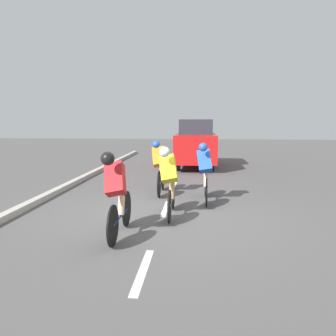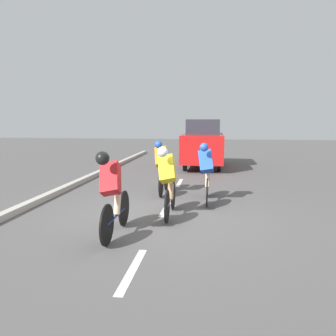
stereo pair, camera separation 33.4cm
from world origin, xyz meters
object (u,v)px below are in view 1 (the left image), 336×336
object	(u,v)px
cyclist_orange	(160,167)
cyclist_blue	(205,171)
support_car	(196,143)
cyclist_yellow	(169,180)
cyclist_red	(116,192)

from	to	relation	value
cyclist_orange	cyclist_blue	bearing A→B (deg)	147.20
cyclist_orange	support_car	distance (m)	5.70
cyclist_orange	support_car	bearing A→B (deg)	-99.61
cyclist_blue	support_car	bearing A→B (deg)	-87.55
cyclist_orange	cyclist_yellow	distance (m)	2.20
cyclist_yellow	support_car	world-z (taller)	support_car
cyclist_red	cyclist_blue	world-z (taller)	cyclist_red
cyclist_orange	cyclist_yellow	world-z (taller)	cyclist_yellow
cyclist_red	cyclist_blue	bearing A→B (deg)	-120.48
cyclist_red	cyclist_yellow	world-z (taller)	cyclist_red
cyclist_red	support_car	world-z (taller)	support_car
cyclist_blue	support_car	size ratio (longest dim) A/B	0.42
cyclist_orange	cyclist_red	bearing A→B (deg)	84.23
cyclist_red	cyclist_orange	distance (m)	3.48
cyclist_orange	support_car	world-z (taller)	support_car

